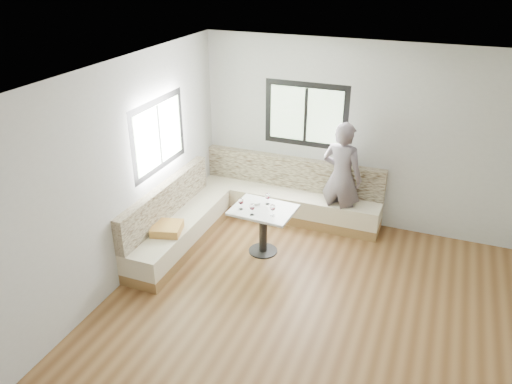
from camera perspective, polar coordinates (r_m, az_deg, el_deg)
room at (r=5.37m, az=6.75°, el=-1.84°), size 5.01×5.01×2.81m
banquette at (r=7.60m, az=-1.55°, el=-1.97°), size 2.90×2.80×0.95m
table at (r=6.93m, az=0.83°, el=-3.18°), size 0.88×0.70×0.69m
person at (r=7.47m, az=9.75°, el=1.62°), size 0.70×0.54×1.72m
olive_ramekin at (r=6.95m, az=0.06°, el=-1.28°), size 0.10×0.10×0.04m
wine_glass_a at (r=6.78m, az=-1.74°, el=-1.10°), size 0.08×0.08×0.17m
wine_glass_b at (r=6.64m, az=-0.45°, el=-1.74°), size 0.08×0.08×0.17m
wine_glass_c at (r=6.62m, az=1.92°, el=-1.82°), size 0.08×0.08×0.17m
wine_glass_d at (r=6.92m, az=1.33°, el=-0.52°), size 0.08×0.08×0.17m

